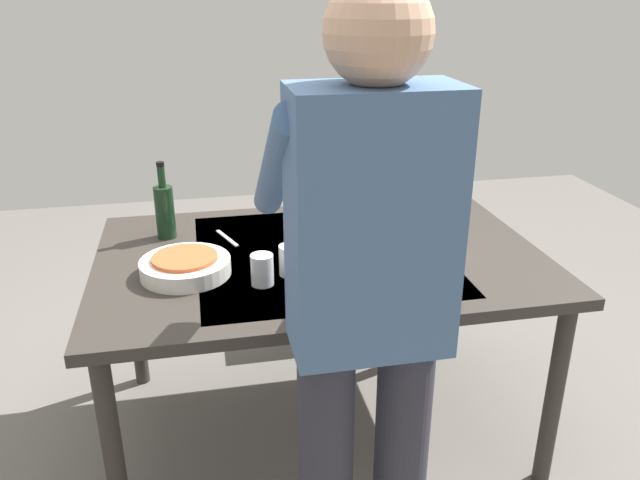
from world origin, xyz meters
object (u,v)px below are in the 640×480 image
(person_server, at_px, (367,308))
(side_bowl_salad, at_px, (437,254))
(wine_glass_left, at_px, (441,270))
(dining_table, at_px, (320,270))
(water_cup_near_left, at_px, (290,260))
(wine_glass_right, at_px, (325,273))
(wine_bottle, at_px, (165,210))
(chair_near, at_px, (327,221))
(serving_bowl_pasta, at_px, (185,266))
(dinner_plate_near, at_px, (367,276))
(water_cup_near_right, at_px, (262,270))

(person_server, xyz_separation_m, side_bowl_salad, (-0.43, -0.62, -0.17))
(person_server, xyz_separation_m, wine_glass_left, (-0.33, -0.35, -0.10))
(dining_table, distance_m, water_cup_near_left, 0.24)
(wine_glass_right, bearing_deg, wine_bottle, -53.41)
(chair_near, relative_size, wine_glass_right, 6.03)
(wine_bottle, xyz_separation_m, wine_glass_right, (-0.48, 0.65, -0.01))
(wine_glass_left, bearing_deg, serving_bowl_pasta, -24.60)
(wine_bottle, distance_m, serving_bowl_pasta, 0.37)
(wine_glass_right, bearing_deg, side_bowl_salad, -153.46)
(person_server, distance_m, dinner_plate_near, 0.61)
(water_cup_near_right, bearing_deg, wine_glass_left, 156.37)
(wine_glass_left, bearing_deg, wine_bottle, -40.29)
(wine_bottle, bearing_deg, wine_glass_left, 139.71)
(dining_table, bearing_deg, water_cup_near_left, 49.61)
(wine_glass_right, relative_size, serving_bowl_pasta, 0.50)
(wine_bottle, height_order, water_cup_near_right, wine_bottle)
(person_server, distance_m, wine_bottle, 1.17)
(wine_bottle, bearing_deg, water_cup_near_right, 123.21)
(dining_table, xyz_separation_m, water_cup_near_right, (0.23, 0.21, 0.12))
(dining_table, bearing_deg, water_cup_near_right, 42.07)
(dinner_plate_near, bearing_deg, water_cup_near_left, -16.70)
(wine_bottle, bearing_deg, side_bowl_salad, 155.18)
(chair_near, xyz_separation_m, water_cup_near_right, (0.46, 1.12, 0.28))
(wine_glass_left, bearing_deg, chair_near, -87.49)
(dining_table, relative_size, side_bowl_salad, 8.80)
(dining_table, xyz_separation_m, water_cup_near_left, (0.13, 0.15, 0.12))
(person_server, distance_m, wine_glass_left, 0.49)
(wine_bottle, bearing_deg, wine_glass_right, 126.59)
(chair_near, bearing_deg, wine_glass_left, 92.51)
(wine_glass_right, bearing_deg, dinner_plate_near, -138.55)
(person_server, xyz_separation_m, wine_bottle, (0.49, -1.05, -0.09))
(chair_near, bearing_deg, dinner_plate_near, 84.45)
(dining_table, bearing_deg, dinner_plate_near, 116.47)
(wine_glass_right, xyz_separation_m, side_bowl_salad, (-0.44, -0.22, -0.07))
(water_cup_near_left, height_order, serving_bowl_pasta, water_cup_near_left)
(wine_bottle, relative_size, wine_glass_left, 1.96)
(wine_glass_right, distance_m, water_cup_near_right, 0.25)
(water_cup_near_left, xyz_separation_m, serving_bowl_pasta, (0.34, -0.07, -0.02))
(dining_table, bearing_deg, wine_glass_left, 123.03)
(water_cup_near_right, relative_size, dinner_plate_near, 0.45)
(wine_bottle, bearing_deg, dining_table, 153.97)
(wine_glass_right, bearing_deg, wine_glass_left, 171.46)
(water_cup_near_left, bearing_deg, dining_table, -130.39)
(wine_glass_right, relative_size, water_cup_near_right, 1.47)
(wine_bottle, relative_size, water_cup_near_right, 2.88)
(chair_near, bearing_deg, water_cup_near_right, 67.78)
(wine_bottle, height_order, water_cup_near_left, wine_bottle)
(person_server, bearing_deg, dining_table, -93.56)
(wine_glass_right, height_order, water_cup_near_left, wine_glass_right)
(dining_table, distance_m, person_server, 0.83)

